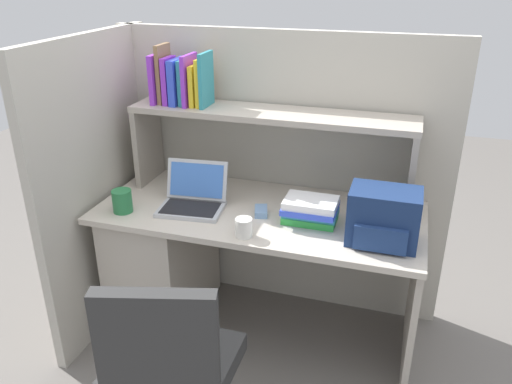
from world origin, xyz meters
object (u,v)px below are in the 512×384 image
at_px(laptop, 193,198).
at_px(computer_mouse, 261,211).
at_px(paper_cup, 244,228).
at_px(snack_canister, 122,201).
at_px(backpack, 383,218).

height_order(laptop, computer_mouse, laptop).
distance_m(paper_cup, snack_canister, 0.65).
bearing_deg(laptop, backpack, -4.73).
relative_size(laptop, paper_cup, 3.84).
bearing_deg(backpack, computer_mouse, 169.98).
relative_size(laptop, computer_mouse, 3.23).
xyz_separation_m(paper_cup, snack_canister, (-0.65, 0.06, 0.01)).
xyz_separation_m(laptop, paper_cup, (0.33, -0.21, -0.01)).
bearing_deg(backpack, paper_cup, -167.46).
distance_m(computer_mouse, paper_cup, 0.24).
relative_size(backpack, paper_cup, 3.43).
relative_size(computer_mouse, paper_cup, 1.19).
bearing_deg(paper_cup, computer_mouse, 87.59).
height_order(laptop, paper_cup, laptop).
xyz_separation_m(laptop, computer_mouse, (0.34, 0.03, -0.03)).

